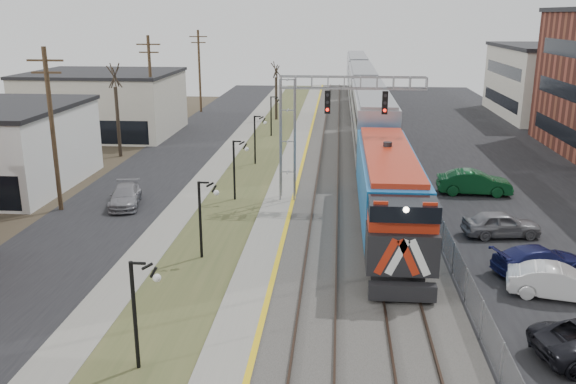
# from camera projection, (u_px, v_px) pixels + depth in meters

# --- Properties ---
(street_west) EXTENTS (7.00, 120.00, 0.04)m
(street_west) POSITION_uv_depth(u_px,v_px,m) (155.00, 171.00, 47.47)
(street_west) COLOR black
(street_west) RESTS_ON ground
(sidewalk) EXTENTS (2.00, 120.00, 0.08)m
(sidewalk) POSITION_uv_depth(u_px,v_px,m) (212.00, 172.00, 47.11)
(sidewalk) COLOR gray
(sidewalk) RESTS_ON ground
(grass_median) EXTENTS (4.00, 120.00, 0.06)m
(grass_median) POSITION_uv_depth(u_px,v_px,m) (250.00, 173.00, 46.88)
(grass_median) COLOR #434C28
(grass_median) RESTS_ON ground
(platform) EXTENTS (2.00, 120.00, 0.24)m
(platform) POSITION_uv_depth(u_px,v_px,m) (289.00, 173.00, 46.61)
(platform) COLOR gray
(platform) RESTS_ON ground
(ballast_bed) EXTENTS (8.00, 120.00, 0.20)m
(ballast_bed) POSITION_uv_depth(u_px,v_px,m) (354.00, 175.00, 46.22)
(ballast_bed) COLOR #595651
(ballast_bed) RESTS_ON ground
(parking_lot) EXTENTS (16.00, 120.00, 0.04)m
(parking_lot) POSITION_uv_depth(u_px,v_px,m) (516.00, 179.00, 45.29)
(parking_lot) COLOR black
(parking_lot) RESTS_ON ground
(platform_edge) EXTENTS (0.24, 120.00, 0.01)m
(platform_edge) POSITION_uv_depth(u_px,v_px,m) (300.00, 172.00, 46.51)
(platform_edge) COLOR gold
(platform_edge) RESTS_ON platform
(track_near) EXTENTS (1.58, 120.00, 0.15)m
(track_near) POSITION_uv_depth(u_px,v_px,m) (328.00, 172.00, 46.33)
(track_near) COLOR #2D2119
(track_near) RESTS_ON ballast_bed
(track_far) EXTENTS (1.58, 120.00, 0.15)m
(track_far) POSITION_uv_depth(u_px,v_px,m) (374.00, 173.00, 46.05)
(track_far) COLOR #2D2119
(track_far) RESTS_ON ballast_bed
(train) EXTENTS (3.00, 85.85, 5.33)m
(train) POSITION_uv_depth(u_px,v_px,m) (364.00, 98.00, 67.19)
(train) COLOR #145FA7
(train) RESTS_ON ground
(signal_gantry) EXTENTS (9.00, 1.07, 8.15)m
(signal_gantry) POSITION_uv_depth(u_px,v_px,m) (315.00, 117.00, 38.20)
(signal_gantry) COLOR gray
(signal_gantry) RESTS_ON ground
(lampposts) EXTENTS (0.14, 62.14, 4.00)m
(lampposts) POSITION_uv_depth(u_px,v_px,m) (202.00, 219.00, 30.33)
(lampposts) COLOR black
(lampposts) RESTS_ON ground
(utility_poles) EXTENTS (0.28, 80.28, 10.00)m
(utility_poles) POSITION_uv_depth(u_px,v_px,m) (53.00, 131.00, 36.75)
(utility_poles) COLOR #4C3823
(utility_poles) RESTS_ON ground
(fence) EXTENTS (0.04, 120.00, 1.60)m
(fence) POSITION_uv_depth(u_px,v_px,m) (411.00, 167.00, 45.69)
(fence) COLOR gray
(fence) RESTS_ON ground
(bare_trees) EXTENTS (12.30, 42.30, 5.95)m
(bare_trees) POSITION_uv_depth(u_px,v_px,m) (153.00, 128.00, 50.56)
(bare_trees) COLOR #382D23
(bare_trees) RESTS_ON ground
(car_lot_b) EXTENTS (4.50, 2.44, 1.41)m
(car_lot_b) POSITION_uv_depth(u_px,v_px,m) (559.00, 283.00, 26.10)
(car_lot_b) COLOR silver
(car_lot_b) RESTS_ON ground
(car_lot_d) EXTENTS (4.86, 3.12, 1.31)m
(car_lot_d) POSITION_uv_depth(u_px,v_px,m) (539.00, 261.00, 28.62)
(car_lot_d) COLOR #171B51
(car_lot_d) RESTS_ON ground
(car_lot_e) EXTENTS (4.36, 2.20, 1.42)m
(car_lot_e) POSITION_uv_depth(u_px,v_px,m) (501.00, 225.00, 33.36)
(car_lot_e) COLOR slate
(car_lot_e) RESTS_ON ground
(car_lot_f) EXTENTS (4.97, 1.92, 1.62)m
(car_lot_f) POSITION_uv_depth(u_px,v_px,m) (474.00, 183.00, 41.21)
(car_lot_f) COLOR #0D431F
(car_lot_f) RESTS_ON ground
(car_street_b) EXTENTS (2.72, 4.68, 1.28)m
(car_street_b) POSITION_uv_depth(u_px,v_px,m) (125.00, 197.00, 38.75)
(car_street_b) COLOR gray
(car_street_b) RESTS_ON ground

